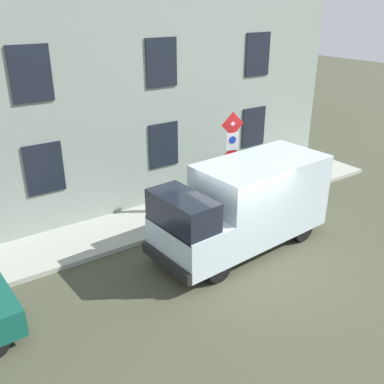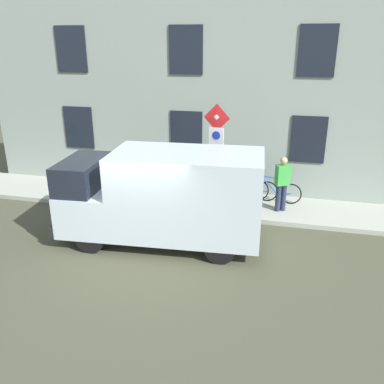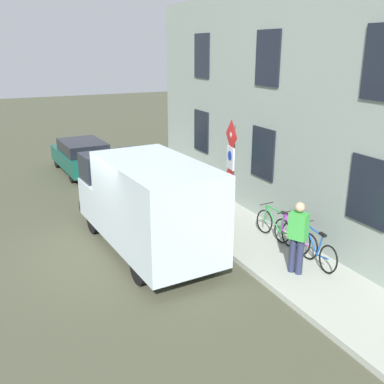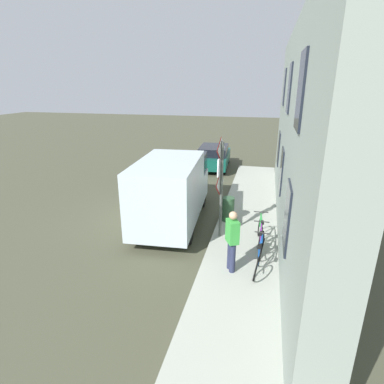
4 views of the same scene
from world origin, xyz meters
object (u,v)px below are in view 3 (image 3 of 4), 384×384
object	(u,v)px
parked_hatchback	(82,156)
bicycle_green	(277,226)
bicycle_blue	(315,248)
bicycle_purple	(295,237)
pedestrian	(298,235)
delivery_van	(146,201)
litter_bin	(211,213)
sign_post_stacked	(231,169)

from	to	relation	value
parked_hatchback	bicycle_green	xyz separation A→B (m)	(3.12, -9.49, -0.22)
bicycle_blue	bicycle_purple	xyz separation A→B (m)	(-0.00, 0.76, 0.00)
parked_hatchback	pedestrian	size ratio (longest dim) A/B	2.38
pedestrian	bicycle_purple	bearing A→B (deg)	-153.18
delivery_van	litter_bin	distance (m)	2.19
sign_post_stacked	delivery_van	xyz separation A→B (m)	(-1.90, 1.01, -0.88)
delivery_van	parked_hatchback	distance (m)	8.31
bicycle_blue	bicycle_green	bearing A→B (deg)	6.01
parked_hatchback	sign_post_stacked	bearing A→B (deg)	-172.42
bicycle_blue	litter_bin	xyz separation A→B (m)	(-1.23, 3.03, 0.08)
delivery_van	bicycle_blue	bearing A→B (deg)	-133.83
delivery_van	bicycle_purple	bearing A→B (deg)	-125.03
parked_hatchback	litter_bin	size ratio (longest dim) A/B	4.54
sign_post_stacked	bicycle_green	size ratio (longest dim) A/B	1.86
parked_hatchback	pedestrian	distance (m)	11.49
sign_post_stacked	litter_bin	distance (m)	2.09
parked_hatchback	bicycle_green	size ratio (longest dim) A/B	2.39
bicycle_blue	bicycle_purple	distance (m)	0.76
bicycle_purple	bicycle_green	bearing A→B (deg)	-0.42
delivery_van	pedestrian	size ratio (longest dim) A/B	3.17
litter_bin	delivery_van	bearing A→B (deg)	-171.66
litter_bin	sign_post_stacked	bearing A→B (deg)	-96.37
bicycle_purple	litter_bin	bearing A→B (deg)	28.00
sign_post_stacked	delivery_van	size ratio (longest dim) A/B	0.59
delivery_van	parked_hatchback	size ratio (longest dim) A/B	1.33
delivery_van	bicycle_purple	xyz separation A→B (m)	(3.27, -1.97, -0.82)
sign_post_stacked	bicycle_purple	distance (m)	2.39
delivery_van	bicycle_green	world-z (taller)	delivery_van
sign_post_stacked	litter_bin	bearing A→B (deg)	83.63
bicycle_blue	bicycle_purple	bearing A→B (deg)	6.02
sign_post_stacked	parked_hatchback	xyz separation A→B (m)	(-1.75, 9.29, -1.48)
bicycle_green	pedestrian	bearing A→B (deg)	152.30
sign_post_stacked	bicycle_blue	xyz separation A→B (m)	(1.37, -1.72, -1.70)
sign_post_stacked	bicycle_blue	bearing A→B (deg)	-51.40
bicycle_blue	pedestrian	xyz separation A→B (m)	(-0.73, -0.22, 0.56)
parked_hatchback	bicycle_blue	size ratio (longest dim) A/B	2.38
bicycle_purple	bicycle_green	xyz separation A→B (m)	(-0.00, 0.76, 0.00)
sign_post_stacked	bicycle_green	world-z (taller)	sign_post_stacked
bicycle_blue	pedestrian	size ratio (longest dim) A/B	1.00
sign_post_stacked	delivery_van	bearing A→B (deg)	152.07
delivery_van	pedestrian	distance (m)	3.90
parked_hatchback	bicycle_blue	bearing A→B (deg)	-167.25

